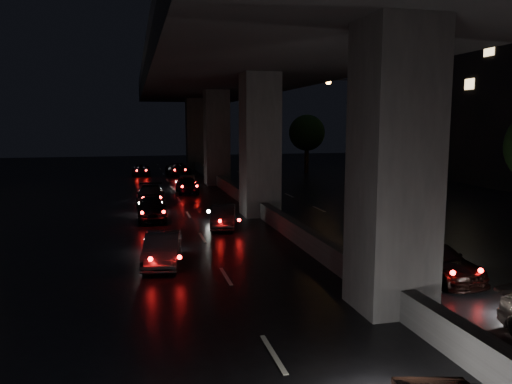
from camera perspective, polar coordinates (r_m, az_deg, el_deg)
name	(u,v)px	position (r m, az deg, el deg)	size (l,w,h in m)	color
ground	(285,233)	(24.02, 3.38, -4.73)	(120.00, 120.00, 0.00)	black
viaduct	(260,67)	(28.42, 0.45, 14.15)	(12.00, 80.00, 10.50)	#353638
median_barrier	(260,208)	(28.66, 0.43, -1.79)	(0.45, 70.00, 0.85)	#353638
building_right_far	(491,100)	(54.36, 25.23, 9.53)	(12.00, 22.00, 15.00)	black
tree_c	(379,137)	(38.80, 13.83, 6.12)	(3.80, 3.80, 6.12)	black
tree_d	(307,133)	(53.50, 5.84, 6.73)	(3.80, 3.80, 6.12)	black
streetlight_far	(346,118)	(44.18, 10.22, 8.30)	(2.52, 0.44, 9.00)	#2D2D33
car_3	(433,260)	(18.24, 19.59, -7.34)	(1.66, 4.08, 1.18)	black
car_4	(162,249)	(19.04, -10.68, -6.41)	(1.24, 3.55, 1.17)	#28272B
car_5	(223,216)	(25.30, -3.75, -2.81)	(1.17, 3.37, 1.11)	black
car_6	(152,208)	(27.68, -11.84, -1.85)	(1.51, 3.75, 1.28)	black
car_7	(151,195)	(32.80, -11.93, -0.38)	(1.75, 4.30, 1.25)	black
car_8	(187,185)	(37.81, -7.92, 0.81)	(1.50, 3.72, 1.27)	black
car_9	(187,182)	(40.41, -7.91, 1.12)	(1.13, 3.24, 1.07)	#535048
car_10	(178,169)	(50.80, -8.87, 2.57)	(2.06, 4.46, 1.24)	black
car_11	(141,170)	(51.78, -12.99, 2.47)	(1.77, 3.84, 1.07)	black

